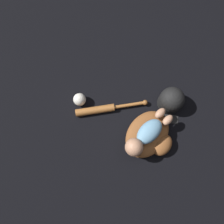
# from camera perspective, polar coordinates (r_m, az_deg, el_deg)

# --- Properties ---
(ground_plane) EXTENTS (6.00, 6.00, 0.00)m
(ground_plane) POSITION_cam_1_polar(r_m,az_deg,el_deg) (1.36, 7.41, -6.46)
(ground_plane) COLOR black
(baseball_glove) EXTENTS (0.37, 0.33, 0.08)m
(baseball_glove) POSITION_cam_1_polar(r_m,az_deg,el_deg) (1.33, 9.83, -6.13)
(baseball_glove) COLOR brown
(baseball_glove) RESTS_ON ground
(baby_figure) EXTENTS (0.34, 0.23, 0.10)m
(baby_figure) POSITION_cam_1_polar(r_m,az_deg,el_deg) (1.24, 8.70, -6.14)
(baby_figure) COLOR #6693B2
(baby_figure) RESTS_ON baseball_glove
(baseball_bat) EXTENTS (0.24, 0.42, 0.05)m
(baseball_bat) POSITION_cam_1_polar(r_m,az_deg,el_deg) (1.36, -2.46, 0.78)
(baseball_bat) COLOR #9E602D
(baseball_bat) RESTS_ON ground
(baseball) EXTENTS (0.08, 0.08, 0.08)m
(baseball) POSITION_cam_1_polar(r_m,az_deg,el_deg) (1.38, -8.46, 3.26)
(baseball) COLOR silver
(baseball) RESTS_ON ground
(baseball_cap) EXTENTS (0.22, 0.16, 0.15)m
(baseball_cap) POSITION_cam_1_polar(r_m,az_deg,el_deg) (1.39, 15.27, 2.99)
(baseball_cap) COLOR black
(baseball_cap) RESTS_ON ground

